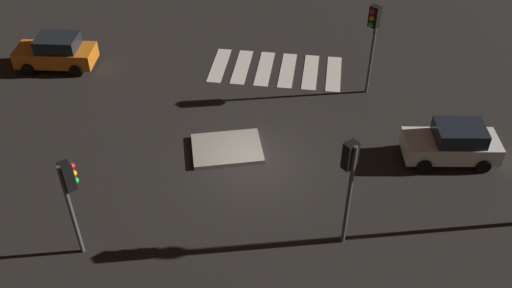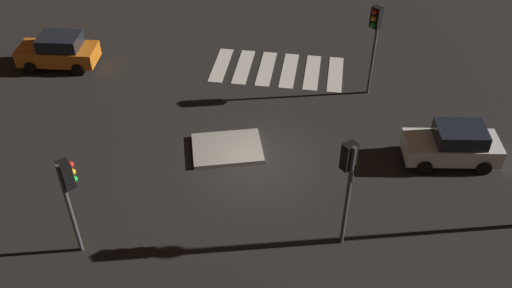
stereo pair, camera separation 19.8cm
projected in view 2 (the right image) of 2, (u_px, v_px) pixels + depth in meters
The scene contains 8 objects.
ground_plane at pixel (256, 163), 22.96m from camera, with size 80.00×80.00×0.00m, color black.
traffic_island at pixel (227, 148), 23.54m from camera, with size 3.33×2.85×0.18m.
car_white at pixel (453, 145), 22.59m from camera, with size 3.92×2.15×1.64m.
car_orange at pixel (59, 51), 28.21m from camera, with size 3.98×2.07×1.69m.
traffic_light_south at pixel (375, 29), 24.66m from camera, with size 0.54×0.53×4.43m.
traffic_light_north at pixel (68, 186), 17.71m from camera, with size 0.54×0.54×3.86m.
traffic_light_west at pixel (348, 170), 17.81m from camera, with size 0.54×0.54×4.26m.
crosswalk_near at pixel (278, 70), 28.42m from camera, with size 6.45×3.20×0.02m.
Camera 2 is at (-2.60, 17.06, 15.16)m, focal length 39.99 mm.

